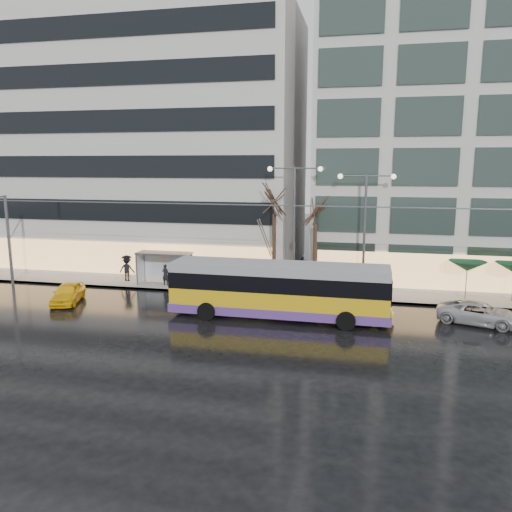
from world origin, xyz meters
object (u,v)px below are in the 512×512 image
(street_lamp_near, at_px, (294,211))
(taxi_a, at_px, (68,293))
(bus_shelter, at_px, (161,261))
(trolleybus, at_px, (278,292))

(street_lamp_near, relative_size, taxi_a, 2.25)
(bus_shelter, height_order, taxi_a, bus_shelter)
(trolleybus, height_order, taxi_a, trolleybus)
(trolleybus, xyz_separation_m, taxi_a, (-14.61, 0.30, -0.99))
(trolleybus, height_order, bus_shelter, trolleybus)
(trolleybus, bearing_deg, taxi_a, 178.83)
(street_lamp_near, distance_m, taxi_a, 16.74)
(bus_shelter, distance_m, street_lamp_near, 11.14)
(street_lamp_near, height_order, taxi_a, street_lamp_near)
(street_lamp_near, bearing_deg, taxi_a, -157.07)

